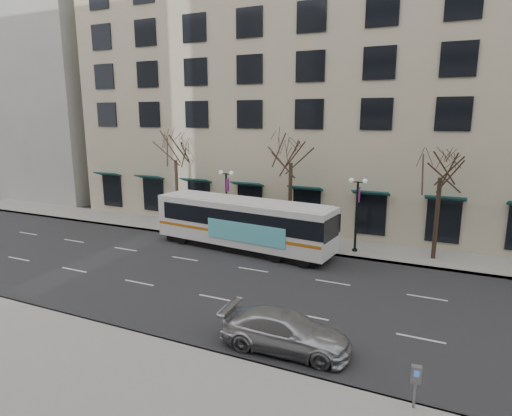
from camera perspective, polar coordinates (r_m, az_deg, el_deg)
The scene contains 12 objects.
ground at distance 24.66m, azimuth -2.68°, elevation -9.91°, with size 160.00×160.00×0.00m, color black.
sidewalk_far at distance 31.19m, azimuth 13.30°, elevation -5.31°, with size 80.00×4.00×0.15m, color gray.
building_hotel at distance 43.24m, azimuth 7.95°, elevation 15.67°, with size 40.00×20.00×24.00m, color beige.
building_far_upblock at distance 63.88m, azimuth -25.98°, elevation 15.22°, with size 28.00×20.00×28.00m, color #999993.
tree_far_left at distance 35.69m, azimuth -10.73°, elevation 7.83°, with size 3.60×3.60×8.34m.
tree_far_mid at distance 31.03m, azimuth 4.69°, elevation 7.76°, with size 3.60×3.60×8.55m.
tree_far_right at distance 29.24m, azimuth 23.52°, elevation 5.58°, with size 3.60×3.60×8.06m.
lamp_post_left at distance 33.05m, azimuth -3.95°, elevation 1.10°, with size 1.22×0.45×5.21m.
lamp_post_right at distance 29.70m, azimuth 13.28°, elevation -0.45°, with size 1.22×0.45×5.21m.
city_bus at distance 29.97m, azimuth -1.63°, elevation -1.95°, with size 13.46×4.34×3.59m.
silver_car at distance 17.96m, azimuth 3.97°, elevation -16.07°, with size 2.16×5.31×1.54m, color #B5B7BD.
pay_station at distance 15.29m, azimuth 20.55°, elevation -20.43°, with size 0.34×0.24×1.47m.
Camera 1 is at (10.51, -20.30, 9.25)m, focal length 30.00 mm.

